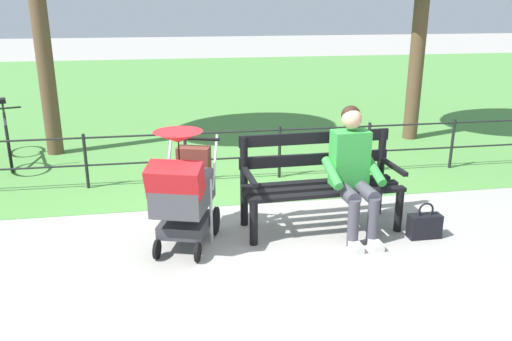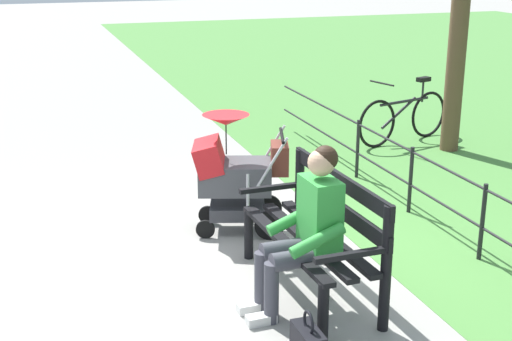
# 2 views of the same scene
# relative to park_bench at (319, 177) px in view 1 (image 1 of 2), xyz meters

# --- Properties ---
(ground_plane) EXTENTS (60.00, 60.00, 0.00)m
(ground_plane) POSITION_rel_park_bench_xyz_m (0.68, 0.12, -0.53)
(ground_plane) COLOR #9E9B93
(grass_lawn) EXTENTS (40.00, 16.00, 0.01)m
(grass_lawn) POSITION_rel_park_bench_xyz_m (0.68, -8.68, -0.52)
(grass_lawn) COLOR #518E42
(grass_lawn) RESTS_ON ground
(park_bench) EXTENTS (1.62, 0.66, 0.96)m
(park_bench) POSITION_rel_park_bench_xyz_m (0.00, 0.00, 0.00)
(park_bench) COLOR black
(park_bench) RESTS_ON ground
(person_on_bench) EXTENTS (0.55, 0.74, 1.28)m
(person_on_bench) POSITION_rel_park_bench_xyz_m (-0.27, 0.22, 0.15)
(person_on_bench) COLOR #42424C
(person_on_bench) RESTS_ON ground
(stroller) EXTENTS (0.73, 0.99, 1.15)m
(stroller) POSITION_rel_park_bench_xyz_m (1.39, 0.28, 0.07)
(stroller) COLOR black
(stroller) RESTS_ON ground
(handbag) EXTENTS (0.32, 0.14, 0.37)m
(handbag) POSITION_rel_park_bench_xyz_m (-0.95, 0.47, -0.40)
(handbag) COLOR black
(handbag) RESTS_ON ground
(park_fence) EXTENTS (8.58, 0.04, 0.70)m
(park_fence) POSITION_rel_park_bench_xyz_m (0.19, -1.57, -0.10)
(park_fence) COLOR black
(park_fence) RESTS_ON ground
(bicycle) EXTENTS (0.59, 1.60, 0.89)m
(bicycle) POSITION_rel_park_bench_xyz_m (3.77, -2.89, -0.16)
(bicycle) COLOR black
(bicycle) RESTS_ON ground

